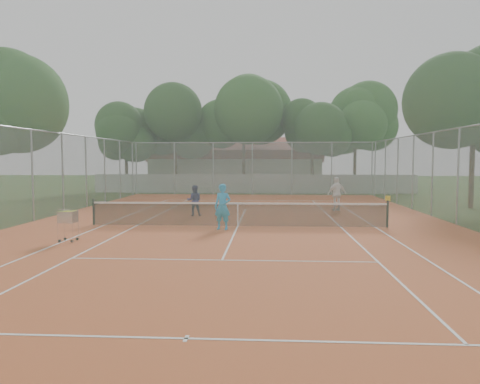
# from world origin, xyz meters

# --- Properties ---
(ground) EXTENTS (120.00, 120.00, 0.00)m
(ground) POSITION_xyz_m (0.00, 0.00, 0.00)
(ground) COLOR #1C370F
(ground) RESTS_ON ground
(court_pad) EXTENTS (18.00, 34.00, 0.02)m
(court_pad) POSITION_xyz_m (0.00, 0.00, 0.01)
(court_pad) COLOR #C05125
(court_pad) RESTS_ON ground
(court_lines) EXTENTS (10.98, 23.78, 0.01)m
(court_lines) POSITION_xyz_m (0.00, 0.00, 0.02)
(court_lines) COLOR white
(court_lines) RESTS_ON court_pad
(tennis_net) EXTENTS (11.88, 0.10, 0.98)m
(tennis_net) POSITION_xyz_m (0.00, 0.00, 0.51)
(tennis_net) COLOR black
(tennis_net) RESTS_ON court_pad
(perimeter_fence) EXTENTS (18.00, 34.00, 4.00)m
(perimeter_fence) POSITION_xyz_m (0.00, 0.00, 2.00)
(perimeter_fence) COLOR slate
(perimeter_fence) RESTS_ON ground
(boundary_wall) EXTENTS (26.00, 0.30, 1.50)m
(boundary_wall) POSITION_xyz_m (0.00, 19.00, 0.75)
(boundary_wall) COLOR silver
(boundary_wall) RESTS_ON ground
(clubhouse) EXTENTS (16.40, 9.00, 4.40)m
(clubhouse) POSITION_xyz_m (-2.00, 29.00, 2.20)
(clubhouse) COLOR beige
(clubhouse) RESTS_ON ground
(tropical_trees) EXTENTS (29.00, 19.00, 10.00)m
(tropical_trees) POSITION_xyz_m (0.00, 22.00, 5.00)
(tropical_trees) COLOR black
(tropical_trees) RESTS_ON ground
(player_near) EXTENTS (0.72, 0.56, 1.76)m
(player_near) POSITION_xyz_m (-0.52, -0.90, 0.90)
(player_near) COLOR #1A95DD
(player_near) RESTS_ON court_pad
(player_far_left) EXTENTS (0.77, 0.63, 1.46)m
(player_far_left) POSITION_xyz_m (-2.30, 3.37, 0.75)
(player_far_left) COLOR #201B52
(player_far_left) RESTS_ON court_pad
(player_far_right) EXTENTS (1.13, 0.74, 1.78)m
(player_far_right) POSITION_xyz_m (4.82, 6.03, 0.91)
(player_far_right) COLOR silver
(player_far_right) RESTS_ON court_pad
(ball_hopper) EXTENTS (0.67, 0.67, 1.11)m
(ball_hopper) POSITION_xyz_m (-5.31, -3.89, 0.57)
(ball_hopper) COLOR silver
(ball_hopper) RESTS_ON court_pad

